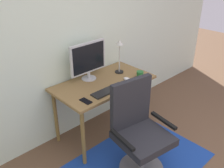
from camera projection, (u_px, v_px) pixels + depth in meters
name	position (u px, v px, depth m)	size (l,w,h in m)	color
wall_back	(70.00, 33.00, 2.92)	(6.00, 0.10, 2.60)	silver
area_rug	(134.00, 165.00, 2.81)	(1.66, 1.09, 0.01)	#193C95
desk	(104.00, 88.00, 3.05)	(1.21, 0.66, 0.75)	olive
monitor	(88.00, 59.00, 2.97)	(0.50, 0.18, 0.46)	#B2B2B7
keyboard	(109.00, 90.00, 2.80)	(0.43, 0.13, 0.02)	black
computer_mouse	(127.00, 79.00, 3.04)	(0.06, 0.10, 0.03)	white
coffee_cup	(140.00, 74.00, 3.10)	(0.09, 0.09, 0.09)	#20652B
cell_phone	(86.00, 101.00, 2.61)	(0.07, 0.14, 0.01)	black
desk_lamp	(120.00, 52.00, 3.13)	(0.11, 0.11, 0.44)	black
office_chair	(139.00, 135.00, 2.60)	(0.63, 0.58, 1.02)	slate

